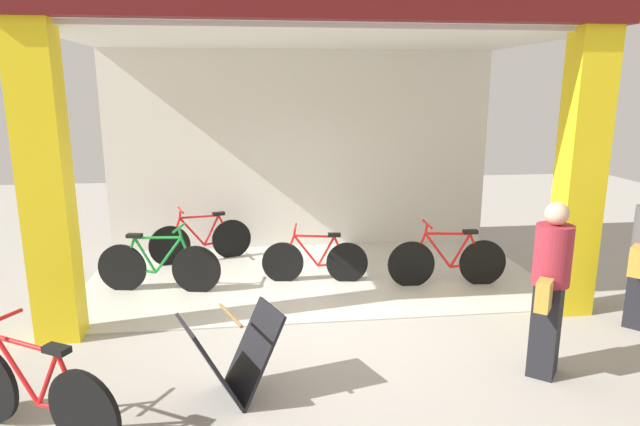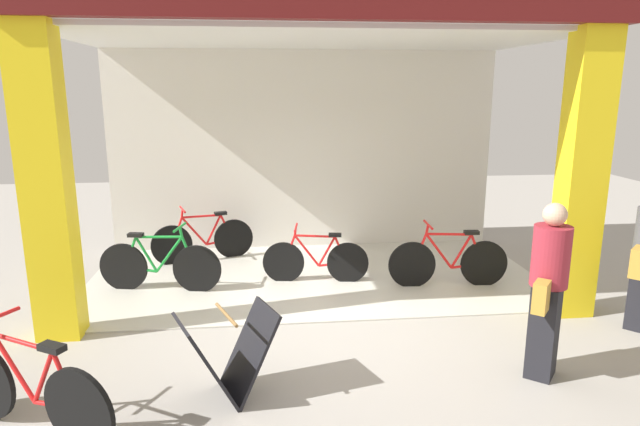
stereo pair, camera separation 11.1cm
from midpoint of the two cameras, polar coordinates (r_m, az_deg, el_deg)
ground_plane at (r=6.57m, az=1.27°, el=-11.44°), size 20.91×20.91×0.00m
shop_facade at (r=7.77m, az=-0.36°, el=9.01°), size 6.66×3.58×4.01m
bicycle_inside_0 at (r=7.74m, az=-0.02°, el=-4.98°), size 1.49×0.41×0.83m
bicycle_inside_1 at (r=8.86m, az=-11.74°, el=-2.74°), size 1.56×0.56×0.89m
bicycle_inside_2 at (r=7.78m, az=13.70°, el=-4.97°), size 1.66×0.46×0.92m
bicycle_inside_3 at (r=7.70m, az=-16.05°, el=-5.29°), size 1.66×0.47×0.93m
bicycle_parked_0 at (r=5.05m, az=-27.53°, el=-16.13°), size 1.52×0.89×0.95m
sandwich_board_sign at (r=5.02m, az=-8.97°, el=-14.56°), size 0.97×0.81×0.82m
pedestrian_0 at (r=5.56m, az=23.23°, el=-7.36°), size 0.53×0.58×1.70m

